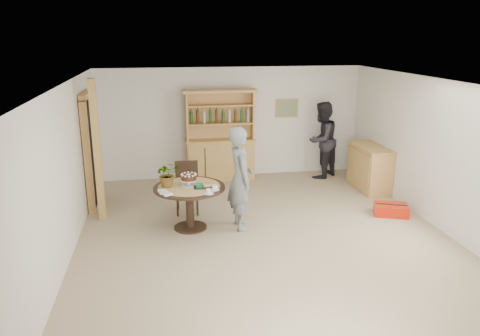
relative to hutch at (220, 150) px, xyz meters
name	(u,v)px	position (x,y,z in m)	size (l,w,h in m)	color
ground	(264,235)	(0.30, -3.24, -0.69)	(7.00, 7.00, 0.00)	tan
room_shell	(265,132)	(0.30, -3.23, 1.05)	(6.04, 7.04, 2.52)	white
doorway	(90,149)	(-2.63, -1.24, 0.42)	(0.13, 1.10, 2.18)	black
pine_post	(97,151)	(-2.40, -2.04, 0.56)	(0.12, 0.12, 2.50)	tan
hutch	(220,150)	(0.00, 0.00, 0.00)	(1.62, 0.54, 2.04)	tan
sideboard	(370,167)	(3.04, -1.24, -0.22)	(0.54, 1.26, 0.94)	tan
dining_table	(189,195)	(-0.87, -2.73, -0.08)	(1.20, 1.20, 0.76)	black
dining_chair	(187,184)	(-0.87, -1.90, -0.15)	(0.45, 0.45, 0.95)	black
birthday_cake	(189,178)	(-0.87, -2.68, 0.19)	(0.30, 0.30, 0.20)	white
flower_vase	(167,174)	(-1.22, -2.68, 0.28)	(0.38, 0.33, 0.42)	#3F7233
gift_tray	(203,186)	(-0.66, -2.85, 0.10)	(0.30, 0.20, 0.08)	black
coffee_cup_a	(215,188)	(-0.47, -3.01, 0.11)	(0.15, 0.15, 0.09)	white
coffee_cup_b	(209,192)	(-0.59, -3.18, 0.11)	(0.15, 0.15, 0.08)	white
napkins	(165,193)	(-1.28, -3.04, 0.09)	(0.24, 0.33, 0.03)	white
teen_boy	(240,178)	(-0.02, -2.83, 0.19)	(0.64, 0.42, 1.76)	slate
adult_person	(322,140)	(2.30, -0.24, 0.19)	(0.85, 0.66, 1.75)	black
red_suitcase	(391,210)	(2.80, -2.74, -0.59)	(0.70, 0.58, 0.21)	red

